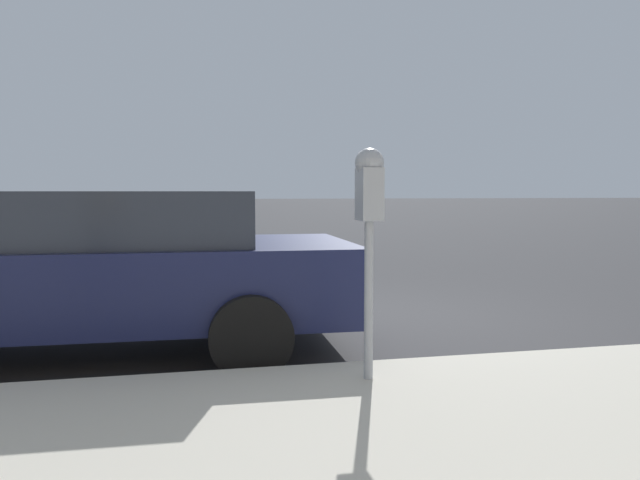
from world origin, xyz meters
The scene contains 3 objects.
ground_plane centered at (0.00, 0.00, 0.00)m, with size 220.00×220.00×0.00m, color #333335.
parking_meter centered at (-2.61, 0.83, 1.33)m, with size 0.21×0.19×1.51m.
car_navy centered at (-0.92, 2.99, 0.76)m, with size 2.13×5.01×1.41m.
Camera 1 is at (-6.49, 2.01, 1.41)m, focal length 35.00 mm.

